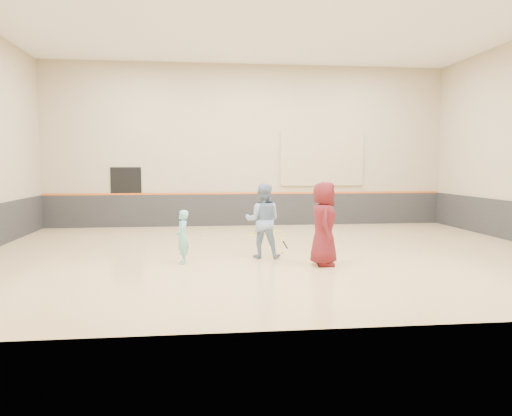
{
  "coord_description": "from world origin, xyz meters",
  "views": [
    {
      "loc": [
        -1.9,
        -12.65,
        2.3
      ],
      "look_at": [
        -0.37,
        0.4,
        1.15
      ],
      "focal_mm": 35.0,
      "sensor_mm": 36.0,
      "label": 1
    }
  ],
  "objects": [
    {
      "name": "doorway",
      "position": [
        -4.5,
        5.98,
        1.1
      ],
      "size": [
        1.1,
        0.05,
        2.2
      ],
      "primitive_type": "cube",
      "color": "black",
      "rests_on": "floor"
    },
    {
      "name": "accent_stripe",
      "position": [
        0.0,
        5.96,
        1.22
      ],
      "size": [
        14.9,
        0.03,
        0.06
      ],
      "primitive_type": "cube",
      "color": "#D85914",
      "rests_on": "wall_back"
    },
    {
      "name": "acoustic_panel",
      "position": [
        2.8,
        5.95,
        2.5
      ],
      "size": [
        3.2,
        0.08,
        2.0
      ],
      "primitive_type": "cube",
      "color": "tan",
      "rests_on": "wall_back"
    },
    {
      "name": "ball_in_hand",
      "position": [
        1.07,
        -1.86,
        1.14
      ],
      "size": [
        0.07,
        0.07,
        0.07
      ],
      "primitive_type": "sphere",
      "color": "#CED832",
      "rests_on": "young_man"
    },
    {
      "name": "ball_under_racket",
      "position": [
        0.25,
        -0.08,
        0.03
      ],
      "size": [
        0.07,
        0.07,
        0.07
      ],
      "primitive_type": "sphere",
      "color": "yellow",
      "rests_on": "floor"
    },
    {
      "name": "young_man",
      "position": [
        0.94,
        -1.66,
        0.96
      ],
      "size": [
        0.76,
        1.03,
        1.91
      ],
      "primitive_type": "imported",
      "rotation": [
        0.0,
        0.0,
        1.4
      ],
      "color": "maroon",
      "rests_on": "floor"
    },
    {
      "name": "ball_beside_spare",
      "position": [
        -1.67,
        3.4,
        0.03
      ],
      "size": [
        0.07,
        0.07,
        0.07
      ],
      "primitive_type": "sphere",
      "color": "#EDF138",
      "rests_on": "floor"
    },
    {
      "name": "room",
      "position": [
        0.0,
        0.0,
        0.81
      ],
      "size": [
        15.04,
        12.04,
        6.22
      ],
      "color": "tan",
      "rests_on": "ground"
    },
    {
      "name": "spare_racket",
      "position": [
        -0.17,
        3.58,
        0.05
      ],
      "size": [
        0.72,
        0.72,
        0.1
      ],
      "primitive_type": null,
      "color": "#9BBC29",
      "rests_on": "floor"
    },
    {
      "name": "wainscot_back",
      "position": [
        0.0,
        5.97,
        0.6
      ],
      "size": [
        14.9,
        0.04,
        1.2
      ],
      "primitive_type": "cube",
      "color": "#232326",
      "rests_on": "floor"
    },
    {
      "name": "girl",
      "position": [
        -2.26,
        -1.07,
        0.62
      ],
      "size": [
        0.31,
        0.46,
        1.25
      ],
      "primitive_type": "imported",
      "rotation": [
        0.0,
        0.0,
        -1.59
      ],
      "color": "#7AD3D3",
      "rests_on": "floor"
    },
    {
      "name": "held_racket",
      "position": [
        0.04,
        -0.9,
        0.61
      ],
      "size": [
        0.52,
        0.52,
        0.5
      ],
      "primitive_type": null,
      "color": "#D7E832",
      "rests_on": "instructor"
    },
    {
      "name": "instructor",
      "position": [
        -0.31,
        -0.54,
        0.92
      ],
      "size": [
        1.02,
        0.87,
        1.83
      ],
      "primitive_type": "imported",
      "rotation": [
        0.0,
        0.0,
        2.93
      ],
      "color": "#7C99BF",
      "rests_on": "floor"
    }
  ]
}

